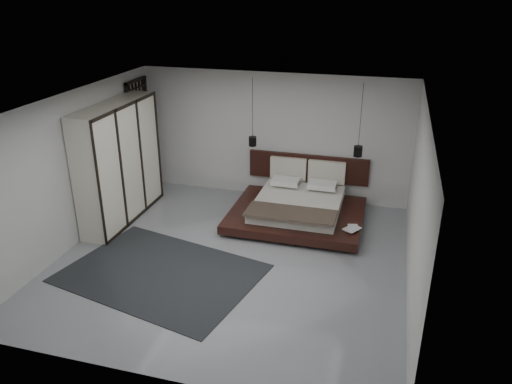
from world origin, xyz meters
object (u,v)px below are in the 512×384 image
(bed, at_px, (298,206))
(wardrobe, at_px, (119,163))
(pendant_right, at_px, (358,151))
(pendant_left, at_px, (253,141))
(rug, at_px, (161,273))
(lattice_screen, at_px, (141,137))

(bed, height_order, wardrobe, wardrobe)
(pendant_right, bearing_deg, wardrobe, -164.32)
(pendant_left, xyz_separation_m, rug, (-0.73, -3.10, -1.47))
(lattice_screen, xyz_separation_m, wardrobe, (0.25, -1.42, -0.10))
(lattice_screen, relative_size, wardrobe, 1.06)
(lattice_screen, bearing_deg, pendant_left, -2.81)
(pendant_right, bearing_deg, rug, -133.19)
(rug, bearing_deg, lattice_screen, 120.99)
(pendant_right, relative_size, wardrobe, 0.60)
(pendant_left, bearing_deg, pendant_right, 0.00)
(bed, relative_size, pendant_right, 1.81)
(pendant_left, distance_m, rug, 3.51)
(bed, height_order, pendant_left, pendant_left)
(pendant_left, distance_m, pendant_right, 2.18)
(pendant_left, relative_size, rug, 0.46)
(rug, bearing_deg, bed, 55.95)
(lattice_screen, distance_m, pendant_right, 4.86)
(wardrobe, height_order, rug, wardrobe)
(lattice_screen, bearing_deg, bed, -8.12)
(bed, bearing_deg, rug, -124.05)
(pendant_left, bearing_deg, bed, -20.42)
(lattice_screen, bearing_deg, rug, -59.01)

